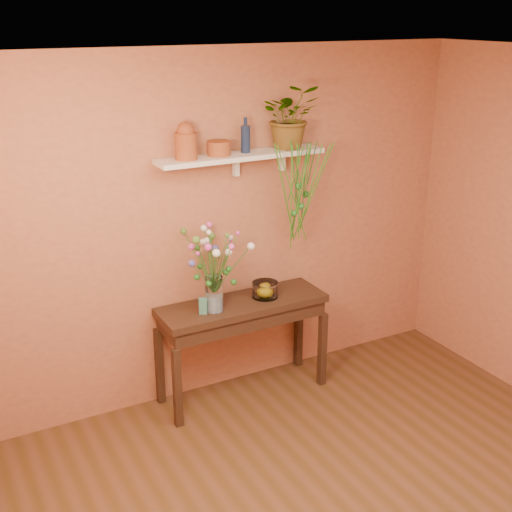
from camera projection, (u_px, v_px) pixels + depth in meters
name	position (u px, v px, depth m)	size (l,w,h in m)	color
room	(394.00, 327.00, 3.59)	(4.04, 4.04, 2.70)	brown
sideboard	(242.00, 315.00, 5.27)	(1.33, 0.43, 0.81)	#3B2217
wall_shelf	(242.00, 156.00, 4.97)	(1.30, 0.24, 0.19)	white
terracotta_jug	(186.00, 142.00, 4.72)	(0.18, 0.18, 0.26)	#994E1F
terracotta_pot	(219.00, 148.00, 4.88)	(0.17, 0.17, 0.11)	#994E1F
blue_bottle	(246.00, 138.00, 4.96)	(0.08, 0.08, 0.26)	#152342
spider_plant	(291.00, 116.00, 5.08)	(0.43, 0.37, 0.48)	#256B22
plant_fronds	(300.00, 192.00, 5.13)	(0.46, 0.32, 0.86)	#256B22
glass_vase	(214.00, 296.00, 5.04)	(0.13, 0.13, 0.28)	white
bouquet	(213.00, 252.00, 4.90)	(0.44, 0.47, 0.51)	#386B28
glass_bowl	(265.00, 290.00, 5.30)	(0.20, 0.20, 0.12)	white
lemon	(265.00, 291.00, 5.31)	(0.09, 0.09, 0.09)	gold
carton	(203.00, 306.00, 5.01)	(0.06, 0.04, 0.12)	#306280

